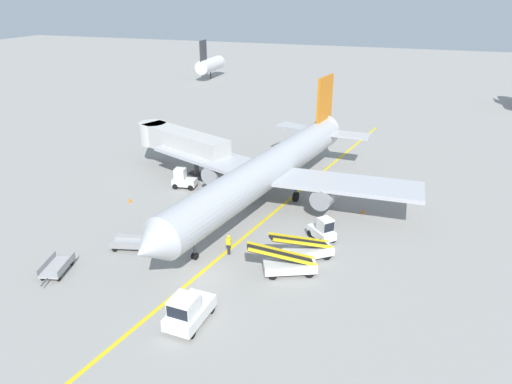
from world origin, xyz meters
TOP-DOWN VIEW (x-y plane):
  - ground_plane at (0.00, 0.00)m, footprint 300.00×300.00m
  - taxi_line_yellow at (0.87, 5.00)m, footprint 14.95×78.70m
  - airliner at (0.97, 13.83)m, footprint 28.13×35.19m
  - jet_bridge at (-11.30, 18.57)m, footprint 12.85×7.45m
  - pushback_tug at (1.71, -4.98)m, footprint 2.10×3.70m
  - baggage_tug_near_wing at (7.43, 8.09)m, footprint 2.64×2.59m
  - baggage_tug_by_cargo_door at (-8.53, 14.35)m, footprint 2.55×1.62m
  - belt_loader_forward_hold at (6.06, 2.40)m, footprint 5.08×3.18m
  - belt_loader_aft_hold at (6.84, 4.82)m, footprint 4.71×4.07m
  - baggage_cart_loaded at (-9.94, -2.96)m, footprint 2.20×3.84m
  - baggage_cart_empty_trailing at (-6.83, 1.77)m, footprint 3.84×2.20m
  - ground_crew_marshaller at (-2.79, 5.72)m, footprint 0.36×0.24m
  - ground_crew_wing_walker at (0.96, 3.52)m, footprint 0.36×0.24m
  - safety_cone_nose_left at (9.96, 14.23)m, footprint 0.36×0.36m
  - safety_cone_nose_right at (-11.76, 9.38)m, footprint 0.36×0.36m
  - distant_aircraft_far_left at (-32.08, 74.08)m, footprint 3.00×10.10m

SIDE VIEW (x-z plane):
  - ground_plane at x=0.00m, z-range 0.00..0.00m
  - taxi_line_yellow at x=0.87m, z-range 0.00..0.01m
  - safety_cone_nose_left at x=9.96m, z-range 0.00..0.44m
  - safety_cone_nose_right at x=-11.76m, z-range 0.00..0.44m
  - baggage_cart_loaded at x=-9.94m, z-range 0.00..0.94m
  - baggage_cart_empty_trailing at x=-6.83m, z-range 0.00..0.94m
  - belt_loader_forward_hold at x=6.06m, z-range -0.52..2.07m
  - belt_loader_aft_hold at x=6.84m, z-range -0.52..2.07m
  - ground_crew_marshaller at x=-2.79m, z-range 0.06..1.76m
  - ground_crew_wing_walker at x=0.96m, z-range 0.06..1.76m
  - baggage_tug_near_wing at x=7.43m, z-range -0.12..1.98m
  - baggage_tug_by_cargo_door at x=-8.53m, z-range -0.12..1.98m
  - pushback_tug at x=1.71m, z-range -0.11..2.09m
  - distant_aircraft_far_left at x=-32.08m, z-range -1.18..7.62m
  - airliner at x=0.97m, z-range -1.63..8.47m
  - jet_bridge at x=-11.30m, z-range 1.12..5.97m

